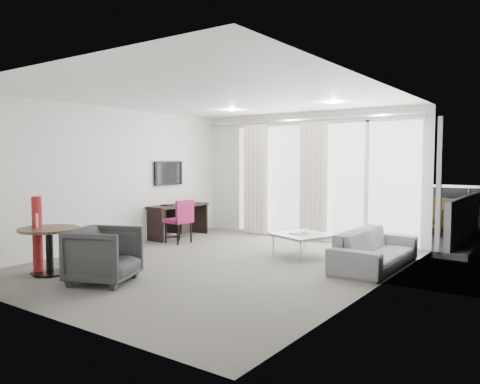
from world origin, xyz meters
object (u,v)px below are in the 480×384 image
Objects in this scene: coffee_table at (303,245)px; rattan_chair_b at (434,217)px; desk at (179,221)px; red_lamp at (37,235)px; tub_armchair at (104,255)px; sofa at (375,249)px; desk_chair at (178,221)px; rattan_chair_a at (364,215)px; round_table at (50,251)px.

rattan_chair_b is (1.28, 3.65, 0.21)m from coffee_table.
desk is 5.52m from rattan_chair_b.
red_lamp is 4.16m from coffee_table.
sofa is (2.64, 2.96, -0.09)m from tub_armchair.
rattan_chair_a reaches higher than desk_chair.
desk_chair reaches higher than desk.
coffee_table is at bearing 53.53° from round_table.
desk_chair is at bearing -132.52° from rattan_chair_a.
round_table is at bearing 16.68° from red_lamp.
rattan_chair_b is at bearing 30.12° from rattan_chair_a.
coffee_table is at bearing 10.88° from desk_chair.
desk_chair is at bearing 90.92° from red_lamp.
round_table is 1.04× the size of rattan_chair_b.
tub_armchair is (1.71, -3.30, 0.03)m from desk.
coffee_table is (3.08, -0.26, -0.15)m from desk.
coffee_table is at bearing -92.52° from rattan_chair_a.
desk_chair is 1.02× the size of round_table.
red_lamp is at bearing -83.78° from desk_chair.
round_table is 7.76m from rattan_chair_b.
desk is 1.82× the size of rattan_chair_b.
tub_armchair is (1.25, -2.79, -0.06)m from desk_chair.
red_lamp is 1.23m from tub_armchair.
coffee_table is 0.44× the size of sofa.
rattan_chair_b is (4.36, 3.39, 0.06)m from desk.
desk is at bearing -117.54° from rattan_chair_b.
tub_armchair is 7.19m from rattan_chair_b.
desk is 3.72m from tub_armchair.
red_lamp is 1.38× the size of rattan_chair_b.
tub_armchair is at bearing -62.60° from desk.
desk_chair reaches higher than round_table.
sofa is at bearing 7.82° from desk_chair.
sofa is (3.64, 3.12, -0.05)m from round_table.
red_lamp reaches higher than desk_chair.
coffee_table is at bearing -84.77° from rattan_chair_b.
round_table is 0.98× the size of coffee_table.
round_table is (0.25, -2.94, -0.09)m from desk_chair.
red_lamp is 7.90m from rattan_chair_b.
red_lamp is 1.30× the size of coffee_table.
desk is at bearing 137.51° from desk_chair.
rattan_chair_a is at bearing -123.05° from rattan_chair_b.
tub_armchair reaches higher than desk.
red_lamp is 1.36× the size of tub_armchair.
round_table is 0.43× the size of sofa.
rattan_chair_a is at bearing 89.73° from coffee_table.
desk_chair is 3.05m from tub_armchair.
rattan_chair_b is (0.00, 3.73, 0.12)m from sofa.
rattan_chair_a is at bearing 55.03° from desk_chair.
round_table is 1.01m from tub_armchair.
rattan_chair_a is 1.50m from rattan_chair_b.
coffee_table is (2.36, 3.20, -0.14)m from round_table.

